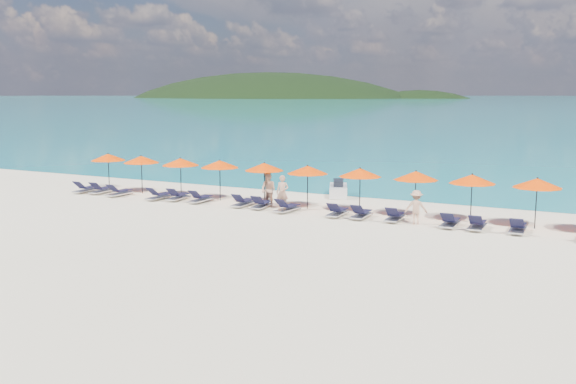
% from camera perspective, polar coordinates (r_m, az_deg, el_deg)
% --- Properties ---
extents(ground, '(1400.00, 1400.00, 0.00)m').
position_cam_1_polar(ground, '(28.19, -2.79, -3.25)').
color(ground, beige).
extents(headland_main, '(374.00, 242.00, 126.50)m').
position_cam_1_polar(headland_main, '(646.79, -1.95, 4.99)').
color(headland_main, black).
rests_on(headland_main, ground).
extents(headland_small, '(162.00, 126.00, 85.50)m').
position_cam_1_polar(headland_small, '(607.79, 11.50, 4.85)').
color(headland_small, black).
rests_on(headland_small, ground).
extents(jetski, '(1.91, 2.80, 0.93)m').
position_cam_1_polar(jetski, '(36.77, 4.49, 0.20)').
color(jetski, silver).
rests_on(jetski, ground).
extents(beachgoer_a, '(0.69, 0.51, 1.75)m').
position_cam_1_polar(beachgoer_a, '(32.49, -0.50, -0.05)').
color(beachgoer_a, tan).
rests_on(beachgoer_a, ground).
extents(beachgoer_b, '(0.94, 0.65, 1.79)m').
position_cam_1_polar(beachgoer_b, '(33.25, -1.76, 0.18)').
color(beachgoer_b, tan).
rests_on(beachgoer_b, ground).
extents(beachgoer_c, '(1.07, 0.63, 1.56)m').
position_cam_1_polar(beachgoer_c, '(29.49, 11.33, -1.33)').
color(beachgoer_c, tan).
rests_on(beachgoer_c, ground).
extents(umbrella_0, '(2.10, 2.10, 2.28)m').
position_cam_1_polar(umbrella_0, '(40.34, -15.70, 3.00)').
color(umbrella_0, black).
rests_on(umbrella_0, ground).
extents(umbrella_1, '(2.10, 2.10, 2.28)m').
position_cam_1_polar(umbrella_1, '(38.50, -12.92, 2.84)').
color(umbrella_1, black).
rests_on(umbrella_1, ground).
extents(umbrella_2, '(2.10, 2.10, 2.28)m').
position_cam_1_polar(umbrella_2, '(36.69, -9.54, 2.66)').
color(umbrella_2, black).
rests_on(umbrella_2, ground).
extents(umbrella_3, '(2.10, 2.10, 2.28)m').
position_cam_1_polar(umbrella_3, '(35.28, -6.09, 2.48)').
color(umbrella_3, black).
rests_on(umbrella_3, ground).
extents(umbrella_4, '(2.10, 2.10, 2.28)m').
position_cam_1_polar(umbrella_4, '(33.81, -2.12, 2.25)').
color(umbrella_4, black).
rests_on(umbrella_4, ground).
extents(umbrella_5, '(2.10, 2.10, 2.28)m').
position_cam_1_polar(umbrella_5, '(32.53, 1.75, 1.99)').
color(umbrella_5, black).
rests_on(umbrella_5, ground).
extents(umbrella_6, '(2.10, 2.10, 2.28)m').
position_cam_1_polar(umbrella_6, '(31.61, 6.43, 1.74)').
color(umbrella_6, black).
rests_on(umbrella_6, ground).
extents(umbrella_7, '(2.10, 2.10, 2.28)m').
position_cam_1_polar(umbrella_7, '(30.85, 11.31, 1.44)').
color(umbrella_7, black).
rests_on(umbrella_7, ground).
extents(umbrella_8, '(2.10, 2.10, 2.28)m').
position_cam_1_polar(umbrella_8, '(30.22, 16.05, 1.11)').
color(umbrella_8, black).
rests_on(umbrella_8, ground).
extents(umbrella_9, '(2.10, 2.10, 2.28)m').
position_cam_1_polar(umbrella_9, '(29.79, 21.28, 0.75)').
color(umbrella_9, black).
rests_on(umbrella_9, ground).
extents(lounger_0, '(0.67, 1.72, 0.66)m').
position_cam_1_polar(lounger_0, '(39.92, -17.54, 0.28)').
color(lounger_0, silver).
rests_on(lounger_0, ground).
extents(lounger_1, '(0.79, 1.76, 0.66)m').
position_cam_1_polar(lounger_1, '(39.27, -16.26, 0.20)').
color(lounger_1, silver).
rests_on(lounger_1, ground).
extents(lounger_2, '(0.67, 1.72, 0.66)m').
position_cam_1_polar(lounger_2, '(38.03, -14.77, -0.01)').
color(lounger_2, silver).
rests_on(lounger_2, ground).
extents(lounger_3, '(0.77, 1.75, 0.66)m').
position_cam_1_polar(lounger_3, '(36.26, -11.37, -0.31)').
color(lounger_3, silver).
rests_on(lounger_3, ground).
extents(lounger_4, '(0.76, 1.75, 0.66)m').
position_cam_1_polar(lounger_4, '(35.86, -9.74, -0.37)').
color(lounger_4, silver).
rests_on(lounger_4, ground).
extents(lounger_5, '(0.63, 1.70, 0.66)m').
position_cam_1_polar(lounger_5, '(34.96, -7.77, -0.56)').
color(lounger_5, silver).
rests_on(lounger_5, ground).
extents(lounger_6, '(0.66, 1.71, 0.66)m').
position_cam_1_polar(lounger_6, '(33.49, -4.01, -0.91)').
color(lounger_6, silver).
rests_on(lounger_6, ground).
extents(lounger_7, '(0.79, 1.75, 0.66)m').
position_cam_1_polar(lounger_7, '(32.90, -2.36, -1.07)').
color(lounger_7, silver).
rests_on(lounger_7, ground).
extents(lounger_8, '(0.79, 1.75, 0.66)m').
position_cam_1_polar(lounger_8, '(31.89, -0.07, -1.38)').
color(lounger_8, silver).
rests_on(lounger_8, ground).
extents(lounger_9, '(0.69, 1.72, 0.66)m').
position_cam_1_polar(lounger_9, '(30.88, 4.41, -1.75)').
color(lounger_9, silver).
rests_on(lounger_9, ground).
extents(lounger_10, '(0.64, 1.71, 0.66)m').
position_cam_1_polar(lounger_10, '(30.50, 6.52, -1.92)').
color(lounger_10, silver).
rests_on(lounger_10, ground).
extents(lounger_11, '(0.71, 1.73, 0.66)m').
position_cam_1_polar(lounger_11, '(30.06, 9.48, -2.14)').
color(lounger_11, silver).
rests_on(lounger_11, ground).
extents(lounger_12, '(0.63, 1.70, 0.66)m').
position_cam_1_polar(lounger_12, '(29.27, 14.21, -2.59)').
color(lounger_12, silver).
rests_on(lounger_12, ground).
extents(lounger_13, '(0.67, 1.72, 0.66)m').
position_cam_1_polar(lounger_13, '(29.04, 16.47, -2.78)').
color(lounger_13, silver).
rests_on(lounger_13, ground).
extents(lounger_14, '(0.67, 1.72, 0.66)m').
position_cam_1_polar(lounger_14, '(28.90, 19.75, -2.99)').
color(lounger_14, silver).
rests_on(lounger_14, ground).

